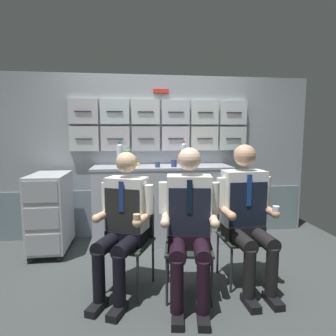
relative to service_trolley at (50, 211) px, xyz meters
name	(u,v)px	position (x,y,z in m)	size (l,w,h in m)	color
ground	(169,288)	(1.28, -0.91, -0.52)	(4.80, 4.80, 0.04)	#3A3F3E
galley_bulkhead	(157,156)	(1.28, 0.46, 0.60)	(4.20, 0.14, 2.15)	#989FA6
galley_counter	(162,204)	(1.33, 0.18, 0.00)	(1.72, 0.53, 0.98)	#B5B7C4
service_trolley	(50,211)	(0.00, 0.00, 0.00)	(0.40, 0.65, 0.93)	black
folding_chair_left	(131,230)	(0.94, -0.82, 0.01)	(0.53, 0.53, 0.83)	#2D2D33
crew_member_left	(123,218)	(0.87, -0.97, 0.18)	(0.55, 0.67, 1.23)	black
folding_chair_right	(188,234)	(1.44, -0.97, 0.01)	(0.46, 0.46, 0.83)	#2D2D33
crew_member_right	(189,218)	(1.42, -1.12, 0.21)	(0.52, 0.67, 1.28)	black
folding_chair_by_counter	(239,226)	(1.97, -0.81, 0.01)	(0.41, 0.42, 0.83)	#2D2D33
crew_member_by_counter	(247,209)	(1.98, -0.97, 0.22)	(0.52, 0.64, 1.29)	black
water_bottle_tall	(184,154)	(1.61, 0.21, 0.63)	(0.06, 0.06, 0.31)	silver
water_bottle_clear	(120,155)	(0.80, 0.19, 0.63)	(0.08, 0.08, 0.30)	silver
sparkling_bottle_green	(128,158)	(0.90, 0.05, 0.60)	(0.08, 0.08, 0.25)	#4A9D5B
coffee_cup_spare	(157,164)	(1.26, 0.03, 0.52)	(0.06, 0.06, 0.07)	navy
espresso_cup_small	(196,162)	(1.78, 0.25, 0.53)	(0.07, 0.07, 0.08)	silver
coffee_cup_white	(174,163)	(1.46, 0.06, 0.53)	(0.07, 0.07, 0.09)	navy
snack_banana	(134,164)	(0.98, 0.24, 0.51)	(0.17, 0.10, 0.04)	yellow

